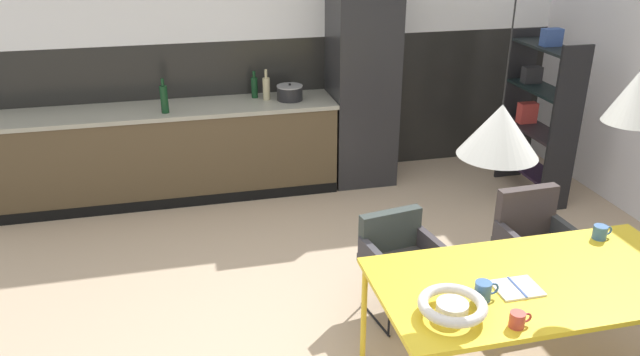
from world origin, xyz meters
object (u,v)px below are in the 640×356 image
mug_wide_latte (483,291)px  bottle_wine_green (164,99)px  refrigerator_column (362,82)px  open_shelf_unit (539,109)px  pendant_lamp_over_table_near (500,130)px  cooking_pot (290,93)px  pendant_lamp_over_table_far (635,96)px  mug_short_terracotta (600,232)px  bottle_oil_tall (266,88)px  open_book (517,288)px  dining_table (538,285)px  armchair_near_window (533,233)px  armchair_by_stool (399,251)px  mug_dark_espresso (518,320)px  fruit_bowl (452,306)px  bottle_spice_small (254,87)px

mug_wide_latte → bottle_wine_green: (-1.59, 3.15, 0.26)m
refrigerator_column → mug_wide_latte: refrigerator_column is taller
open_shelf_unit → pendant_lamp_over_table_near: 3.19m
cooking_pot → refrigerator_column: bearing=0.8°
refrigerator_column → pendant_lamp_over_table_far: 3.31m
mug_short_terracotta → bottle_oil_tall: bottle_oil_tall is taller
open_book → cooking_pot: cooking_pot is taller
open_shelf_unit → bottle_wine_green: bearing=-99.4°
dining_table → cooking_pot: 3.29m
refrigerator_column → armchair_near_window: 2.48m
armchair_by_stool → bottle_wine_green: bearing=-64.7°
dining_table → armchair_near_window: bearing=59.4°
dining_table → armchair_near_window: size_ratio=2.29×
armchair_near_window → dining_table: bearing=57.1°
bottle_oil_tall → mug_wide_latte: bearing=-79.5°
refrigerator_column → open_book: refrigerator_column is taller
open_book → pendant_lamp_over_table_near: size_ratio=0.18×
refrigerator_column → armchair_near_window: size_ratio=2.55×
dining_table → mug_dark_espresso: size_ratio=15.63×
fruit_bowl → pendant_lamp_over_table_near: bearing=36.0°
dining_table → pendant_lamp_over_table_far: bearing=-1.2°
fruit_bowl → open_shelf_unit: bearing=51.8°
dining_table → fruit_bowl: size_ratio=5.25×
bottle_oil_tall → cooking_pot: bearing=-17.5°
armchair_near_window → refrigerator_column: bearing=-79.0°
dining_table → bottle_oil_tall: bottle_oil_tall is taller
dining_table → cooking_pot: (-0.80, 3.18, 0.29)m
mug_short_terracotta → pendant_lamp_over_table_near: pendant_lamp_over_table_near is taller
armchair_by_stool → pendant_lamp_over_table_near: pendant_lamp_over_table_near is taller
armchair_near_window → mug_dark_espresso: 1.48m
mug_short_terracotta → bottle_spice_small: (-1.74, 3.01, 0.24)m
mug_wide_latte → open_book: bearing=11.2°
pendant_lamp_over_table_near → pendant_lamp_over_table_far: 0.75m
open_shelf_unit → dining_table: bearing=-30.9°
mug_short_terracotta → pendant_lamp_over_table_far: size_ratio=0.11×
armchair_near_window → bottle_spice_small: bearing=-59.6°
refrigerator_column → pendant_lamp_over_table_near: 3.28m
mug_dark_espresso → mug_short_terracotta: 1.18m
mug_wide_latte → refrigerator_column: bearing=84.2°
pendant_lamp_over_table_far → dining_table: bearing=178.8°
bottle_oil_tall → open_shelf_unit: (2.50, -0.79, -0.16)m
bottle_oil_tall → bottle_wine_green: bearing=-167.7°
armchair_near_window → bottle_oil_tall: bearing=-60.3°
refrigerator_column → bottle_oil_tall: size_ratio=6.95×
mug_wide_latte → pendant_lamp_over_table_far: (0.77, 0.10, 0.98)m
dining_table → pendant_lamp_over_table_near: size_ratio=1.41×
fruit_bowl → mug_short_terracotta: (1.24, 0.53, -0.02)m
mug_short_terracotta → bottle_spice_small: size_ratio=0.49×
refrigerator_column → pendant_lamp_over_table_far: pendant_lamp_over_table_far is taller
bottle_oil_tall → mug_dark_espresso: bearing=-79.4°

